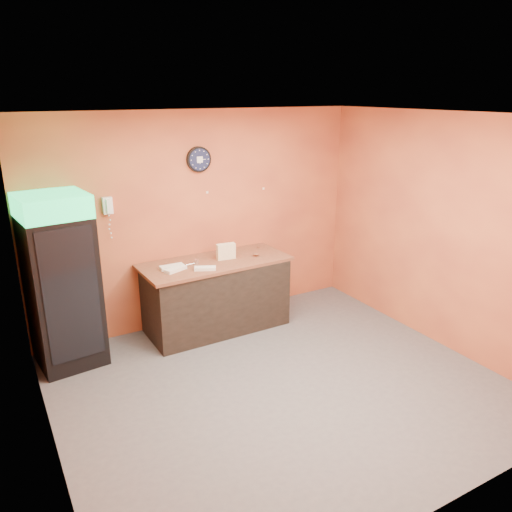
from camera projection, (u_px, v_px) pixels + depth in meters
floor at (280, 385)px, 5.36m from camera, size 4.50×4.50×0.00m
back_wall at (201, 219)px, 6.57m from camera, size 4.50×0.02×2.80m
left_wall at (37, 309)px, 3.86m from camera, size 0.02×4.00×2.80m
right_wall at (441, 232)px, 5.97m from camera, size 0.02×4.00×2.80m
ceiling at (285, 115)px, 4.47m from camera, size 4.50×4.00×0.02m
beverage_cooler at (62, 285)px, 5.51m from camera, size 0.77×0.77×1.98m
prep_counter at (216, 296)px, 6.54m from camera, size 1.81×0.82×0.90m
wall_clock at (199, 159)px, 6.29m from camera, size 0.32×0.06×0.32m
wall_phone at (108, 206)px, 5.86m from camera, size 0.11×0.10×0.20m
butcher_paper at (215, 262)px, 6.39m from camera, size 1.94×0.89×0.04m
sub_roll_stack at (226, 251)px, 6.43m from camera, size 0.25×0.11×0.21m
wrapped_sandwich_left at (176, 269)px, 6.03m from camera, size 0.30×0.21×0.04m
wrapped_sandwich_mid at (205, 268)px, 6.06m from camera, size 0.28×0.20×0.04m
wrapped_sandwich_right at (172, 267)px, 6.10m from camera, size 0.29×0.12×0.04m
kitchen_tool at (197, 262)px, 6.27m from camera, size 0.06×0.06×0.06m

